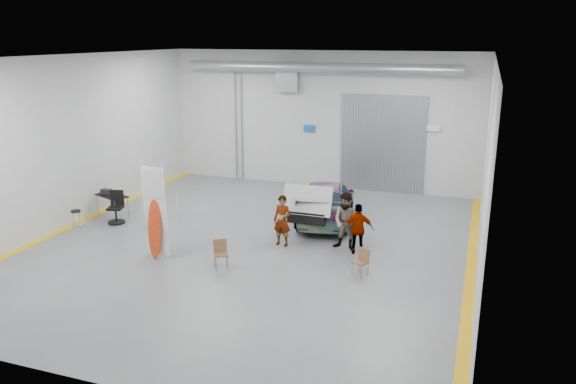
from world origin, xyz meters
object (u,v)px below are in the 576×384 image
(sedan_car, at_px, (326,201))
(office_chair, at_px, (117,209))
(shop_stool, at_px, (77,220))
(person_c, at_px, (358,229))
(person_a, at_px, (282,221))
(surfboard_display, at_px, (156,220))
(work_table, at_px, (110,195))
(folding_chair_far, at_px, (360,267))
(folding_chair_near, at_px, (221,260))
(person_b, at_px, (347,221))

(sedan_car, bearing_deg, office_chair, 11.30)
(shop_stool, height_order, office_chair, office_chair)
(sedan_car, bearing_deg, person_c, 110.89)
(person_a, xyz_separation_m, office_chair, (-6.47, 0.16, -0.33))
(surfboard_display, xyz_separation_m, office_chair, (-3.21, 2.43, -0.72))
(work_table, bearing_deg, person_c, -3.89)
(person_a, bearing_deg, shop_stool, -165.97)
(folding_chair_far, xyz_separation_m, work_table, (-10.07, 2.28, 0.58))
(person_a, distance_m, office_chair, 6.48)
(person_c, xyz_separation_m, work_table, (-9.65, 0.66, 0.01))
(office_chair, bearing_deg, folding_chair_near, -40.23)
(person_a, distance_m, surfboard_display, 4.00)
(folding_chair_far, bearing_deg, office_chair, -164.69)
(surfboard_display, height_order, folding_chair_near, surfboard_display)
(person_b, distance_m, folding_chair_far, 2.16)
(person_a, height_order, person_c, person_a)
(work_table, bearing_deg, person_b, -2.65)
(person_b, relative_size, person_c, 1.15)
(surfboard_display, relative_size, folding_chair_near, 3.63)
(sedan_car, height_order, person_b, person_b)
(surfboard_display, distance_m, shop_stool, 4.39)
(surfboard_display, relative_size, shop_stool, 4.32)
(sedan_car, distance_m, office_chair, 7.67)
(sedan_car, height_order, office_chair, sedan_car)
(office_chair, bearing_deg, person_a, -16.77)
(person_c, relative_size, work_table, 1.12)
(work_table, bearing_deg, surfboard_display, -37.87)
(folding_chair_far, bearing_deg, person_b, 140.23)
(sedan_car, height_order, person_a, person_a)
(sedan_car, height_order, folding_chair_far, sedan_car)
(person_c, relative_size, surfboard_display, 0.53)
(folding_chair_far, relative_size, office_chair, 0.67)
(office_chair, bearing_deg, surfboard_display, -52.57)
(person_c, bearing_deg, person_b, -41.46)
(person_b, relative_size, work_table, 1.29)
(folding_chair_far, relative_size, shop_stool, 1.11)
(sedan_car, relative_size, person_c, 3.02)
(folding_chair_far, bearing_deg, person_a, 177.80)
(person_a, distance_m, person_b, 2.09)
(folding_chair_far, xyz_separation_m, office_chair, (-9.39, 1.69, 0.27))
(work_table, bearing_deg, office_chair, -40.84)
(sedan_car, bearing_deg, folding_chair_near, 61.67)
(sedan_car, xyz_separation_m, person_b, (1.44, -2.76, 0.23))
(person_c, height_order, folding_chair_far, person_c)
(person_a, bearing_deg, surfboard_display, -138.55)
(person_b, distance_m, shop_stool, 9.52)
(person_a, xyz_separation_m, work_table, (-7.16, 0.75, -0.02))
(sedan_car, xyz_separation_m, shop_stool, (-7.98, -4.05, -0.36))
(folding_chair_far, height_order, office_chair, office_chair)
(sedan_car, bearing_deg, surfboard_display, 42.94)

